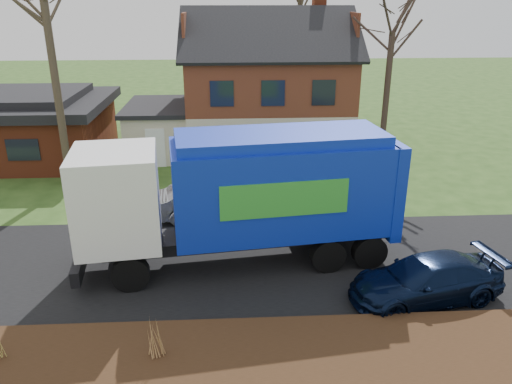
{
  "coord_description": "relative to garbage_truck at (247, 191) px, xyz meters",
  "views": [
    {
      "loc": [
        -0.25,
        -15.11,
        8.6
      ],
      "look_at": [
        0.71,
        2.5,
        1.66
      ],
      "focal_mm": 35.0,
      "sensor_mm": 36.0,
      "label": 1
    }
  ],
  "objects": [
    {
      "name": "ranch_house",
      "position": [
        -12.28,
        12.8,
        -0.8
      ],
      "size": [
        9.8,
        8.2,
        3.7
      ],
      "color": "brown",
      "rests_on": "ground"
    },
    {
      "name": "grass_clump_mid",
      "position": [
        -2.44,
        -5.17,
        -1.79
      ],
      "size": [
        0.38,
        0.31,
        1.06
      ],
      "color": "#9E7446",
      "rests_on": "mulch_verge"
    },
    {
      "name": "silver_sedan",
      "position": [
        -1.45,
        3.86,
        -1.89
      ],
      "size": [
        4.64,
        2.28,
        1.46
      ],
      "primitive_type": "imported",
      "rotation": [
        0.0,
        0.0,
        1.74
      ],
      "color": "#A0A3A8",
      "rests_on": "ground"
    },
    {
      "name": "road",
      "position": [
        -0.28,
        -0.2,
        -2.61
      ],
      "size": [
        80.0,
        7.0,
        0.02
      ],
      "primitive_type": "cube",
      "color": "black",
      "rests_on": "ground"
    },
    {
      "name": "ground",
      "position": [
        -0.28,
        -0.2,
        -2.62
      ],
      "size": [
        120.0,
        120.0,
        0.0
      ],
      "primitive_type": "plane",
      "color": "#284617",
      "rests_on": "ground"
    },
    {
      "name": "garbage_truck",
      "position": [
        0.0,
        0.0,
        0.0
      ],
      "size": [
        10.87,
        4.16,
        4.54
      ],
      "rotation": [
        0.0,
        0.0,
        0.13
      ],
      "color": "black",
      "rests_on": "ground"
    },
    {
      "name": "navy_wagon",
      "position": [
        5.27,
        -2.67,
        -1.94
      ],
      "size": [
        4.98,
        2.81,
        1.36
      ],
      "primitive_type": "imported",
      "rotation": [
        0.0,
        0.0,
        -1.37
      ],
      "color": "black",
      "rests_on": "ground"
    },
    {
      "name": "mulch_verge",
      "position": [
        -0.28,
        -5.5,
        -2.47
      ],
      "size": [
        80.0,
        3.5,
        0.3
      ],
      "primitive_type": "cube",
      "color": "#301F10",
      "rests_on": "ground"
    },
    {
      "name": "main_house",
      "position": [
        1.21,
        13.71,
        1.41
      ],
      "size": [
        12.95,
        8.95,
        9.26
      ],
      "color": "beige",
      "rests_on": "ground"
    },
    {
      "name": "tree_front_east",
      "position": [
        7.61,
        10.07,
        5.46
      ],
      "size": [
        3.57,
        3.57,
        9.93
      ],
      "color": "#382921",
      "rests_on": "ground"
    }
  ]
}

